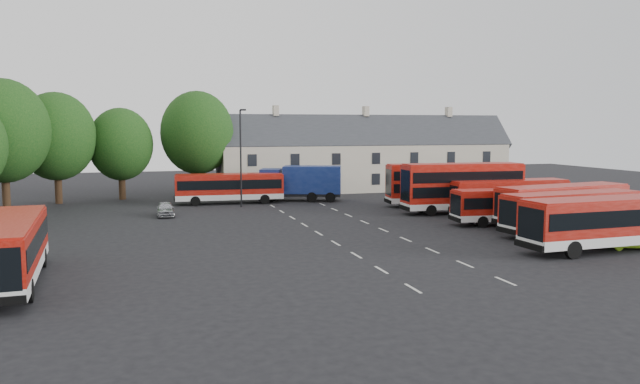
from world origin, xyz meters
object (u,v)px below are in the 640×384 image
(bus_west, at_px, (9,246))
(box_truck, at_px, (302,181))
(silver_car, at_px, (165,209))
(lamppost, at_px, (241,155))
(bus_row_a, at_px, (610,219))
(bus_dd_south, at_px, (463,185))
(lime_car, at_px, (633,239))

(bus_west, relative_size, box_truck, 1.33)
(silver_car, height_order, lamppost, lamppost)
(bus_west, bearing_deg, silver_car, -23.79)
(bus_row_a, relative_size, bus_dd_south, 1.08)
(lime_car, bearing_deg, bus_dd_south, 23.67)
(box_truck, relative_size, lime_car, 2.26)
(bus_west, xyz_separation_m, silver_car, (8.21, 21.84, -1.31))
(bus_row_a, xyz_separation_m, bus_west, (-33.82, 1.26, -0.06))
(bus_row_a, bearing_deg, bus_west, 175.32)
(bus_dd_south, bearing_deg, lime_car, -80.13)
(box_truck, relative_size, silver_car, 2.38)
(bus_west, bearing_deg, lamppost, -33.82)
(bus_dd_south, height_order, lime_car, bus_dd_south)
(box_truck, bearing_deg, lamppost, -134.95)
(lime_car, bearing_deg, bus_row_a, 108.60)
(silver_car, relative_size, lime_car, 0.95)
(lime_car, xyz_separation_m, lamppost, (-20.24, 27.31, 4.33))
(box_truck, distance_m, silver_car, 15.96)
(silver_car, distance_m, lime_car, 35.87)
(bus_dd_south, bearing_deg, silver_car, 170.71)
(lamppost, bearing_deg, silver_car, -149.53)
(bus_west, height_order, box_truck, box_truck)
(bus_row_a, xyz_separation_m, bus_dd_south, (-0.29, 17.66, 0.53))
(box_truck, bearing_deg, bus_west, -107.25)
(bus_row_a, relative_size, lamppost, 1.27)
(lamppost, bearing_deg, bus_dd_south, -28.26)
(box_truck, height_order, silver_car, box_truck)
(bus_row_a, bearing_deg, bus_dd_south, 88.40)
(bus_row_a, bearing_deg, lamppost, 121.32)
(bus_row_a, bearing_deg, lime_car, -0.60)
(bus_row_a, height_order, lamppost, lamppost)
(box_truck, bearing_deg, lime_car, -46.23)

